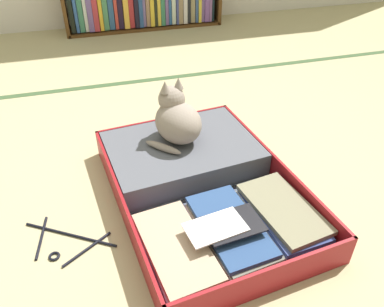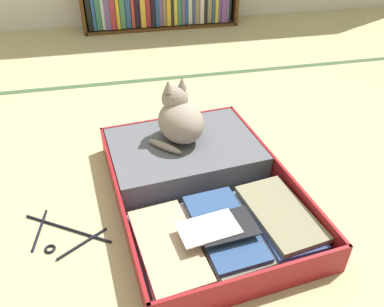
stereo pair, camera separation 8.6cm
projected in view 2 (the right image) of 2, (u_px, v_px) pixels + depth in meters
ground_plane at (166, 192)px, 1.67m from camera, size 10.00×10.00×0.00m
tatami_border at (139, 81)px, 2.57m from camera, size 4.80×0.05×0.00m
open_suitcase at (197, 180)px, 1.65m from camera, size 0.79×1.06×0.13m
black_cat at (179, 118)px, 1.72m from camera, size 0.29×0.29×0.28m
clothes_hanger at (62, 235)px, 1.46m from camera, size 0.33×0.27×0.01m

